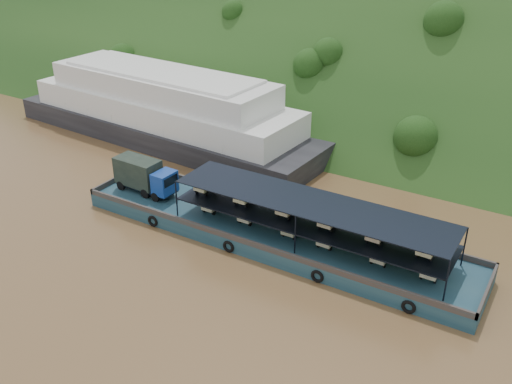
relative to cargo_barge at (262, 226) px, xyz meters
The scene contains 4 objects.
ground 1.82m from the cargo_barge, 73.64° to the right, with size 160.00×160.00×0.00m, color brown.
hillside 34.63m from the cargo_barge, 89.32° to the left, with size 140.00×28.00×28.00m, color #173513.
cargo_barge is the anchor object (origin of this frame).
passenger_ferry 25.91m from the cargo_barge, 147.65° to the left, with size 41.62×12.79×8.32m.
Camera 1 is at (20.75, -34.58, 25.59)m, focal length 40.00 mm.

